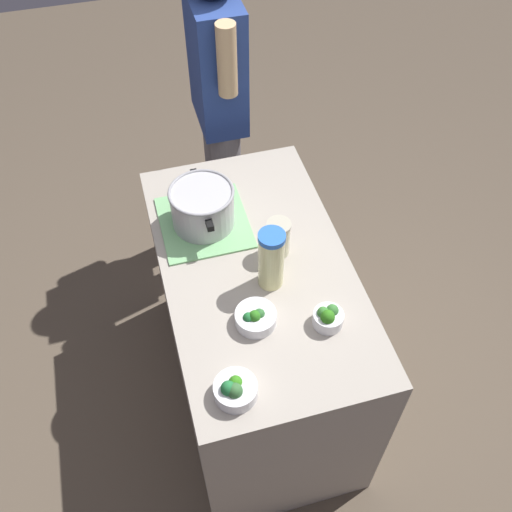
{
  "coord_description": "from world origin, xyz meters",
  "views": [
    {
      "loc": [
        -1.23,
        0.34,
        2.5
      ],
      "look_at": [
        0.0,
        0.0,
        0.95
      ],
      "focal_mm": 40.43,
      "sensor_mm": 36.0,
      "label": 1
    }
  ],
  "objects_px": {
    "lemonade_pitcher": "(271,259)",
    "broccoli_bowl_back": "(328,317)",
    "mason_jar": "(278,238)",
    "person_cook": "(219,109)",
    "broccoli_bowl_front": "(235,390)",
    "broccoli_bowl_center": "(255,318)",
    "cooking_pot": "(202,206)"
  },
  "relations": [
    {
      "from": "mason_jar",
      "to": "lemonade_pitcher",
      "type": "bearing_deg",
      "value": 152.64
    },
    {
      "from": "broccoli_bowl_back",
      "to": "person_cook",
      "type": "xyz_separation_m",
      "value": [
        1.24,
        0.07,
        -0.04
      ]
    },
    {
      "from": "lemonade_pitcher",
      "to": "broccoli_bowl_back",
      "type": "height_order",
      "value": "lemonade_pitcher"
    },
    {
      "from": "cooking_pot",
      "to": "broccoli_bowl_front",
      "type": "relative_size",
      "value": 2.32
    },
    {
      "from": "broccoli_bowl_back",
      "to": "mason_jar",
      "type": "bearing_deg",
      "value": 11.18
    },
    {
      "from": "cooking_pot",
      "to": "broccoli_bowl_front",
      "type": "distance_m",
      "value": 0.72
    },
    {
      "from": "cooking_pot",
      "to": "lemonade_pitcher",
      "type": "relative_size",
      "value": 1.28
    },
    {
      "from": "broccoli_bowl_front",
      "to": "broccoli_bowl_back",
      "type": "height_order",
      "value": "same"
    },
    {
      "from": "broccoli_bowl_back",
      "to": "cooking_pot",
      "type": "bearing_deg",
      "value": 28.34
    },
    {
      "from": "mason_jar",
      "to": "broccoli_bowl_center",
      "type": "xyz_separation_m",
      "value": [
        -0.27,
        0.16,
        -0.05
      ]
    },
    {
      "from": "broccoli_bowl_front",
      "to": "broccoli_bowl_center",
      "type": "xyz_separation_m",
      "value": [
        0.23,
        -0.13,
        -0.01
      ]
    },
    {
      "from": "broccoli_bowl_center",
      "to": "person_cook",
      "type": "relative_size",
      "value": 0.08
    },
    {
      "from": "lemonade_pitcher",
      "to": "broccoli_bowl_back",
      "type": "distance_m",
      "value": 0.27
    },
    {
      "from": "broccoli_bowl_center",
      "to": "cooking_pot",
      "type": "bearing_deg",
      "value": 8.15
    },
    {
      "from": "broccoli_bowl_front",
      "to": "broccoli_bowl_center",
      "type": "relative_size",
      "value": 0.97
    },
    {
      "from": "lemonade_pitcher",
      "to": "broccoli_bowl_back",
      "type": "bearing_deg",
      "value": -148.56
    },
    {
      "from": "broccoli_bowl_front",
      "to": "broccoli_bowl_center",
      "type": "bearing_deg",
      "value": -28.73
    },
    {
      "from": "person_cook",
      "to": "mason_jar",
      "type": "bearing_deg",
      "value": -179.49
    },
    {
      "from": "cooking_pot",
      "to": "lemonade_pitcher",
      "type": "xyz_separation_m",
      "value": [
        -0.33,
        -0.16,
        0.03
      ]
    },
    {
      "from": "cooking_pot",
      "to": "person_cook",
      "type": "relative_size",
      "value": 0.19
    },
    {
      "from": "broccoli_bowl_front",
      "to": "broccoli_bowl_back",
      "type": "distance_m",
      "value": 0.39
    },
    {
      "from": "broccoli_bowl_center",
      "to": "broccoli_bowl_back",
      "type": "height_order",
      "value": "broccoli_bowl_back"
    },
    {
      "from": "broccoli_bowl_front",
      "to": "broccoli_bowl_back",
      "type": "relative_size",
      "value": 1.32
    },
    {
      "from": "lemonade_pitcher",
      "to": "person_cook",
      "type": "distance_m",
      "value": 1.03
    },
    {
      "from": "broccoli_bowl_front",
      "to": "broccoli_bowl_back",
      "type": "bearing_deg",
      "value": -64.69
    },
    {
      "from": "broccoli_bowl_back",
      "to": "broccoli_bowl_front",
      "type": "bearing_deg",
      "value": 115.31
    },
    {
      "from": "broccoli_bowl_front",
      "to": "lemonade_pitcher",
      "type": "bearing_deg",
      "value": -30.25
    },
    {
      "from": "broccoli_bowl_front",
      "to": "person_cook",
      "type": "xyz_separation_m",
      "value": [
        1.4,
        -0.28,
        -0.04
      ]
    },
    {
      "from": "mason_jar",
      "to": "broccoli_bowl_front",
      "type": "distance_m",
      "value": 0.58
    },
    {
      "from": "broccoli_bowl_back",
      "to": "lemonade_pitcher",
      "type": "bearing_deg",
      "value": 31.44
    },
    {
      "from": "broccoli_bowl_front",
      "to": "person_cook",
      "type": "height_order",
      "value": "person_cook"
    },
    {
      "from": "mason_jar",
      "to": "person_cook",
      "type": "relative_size",
      "value": 0.09
    }
  ]
}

